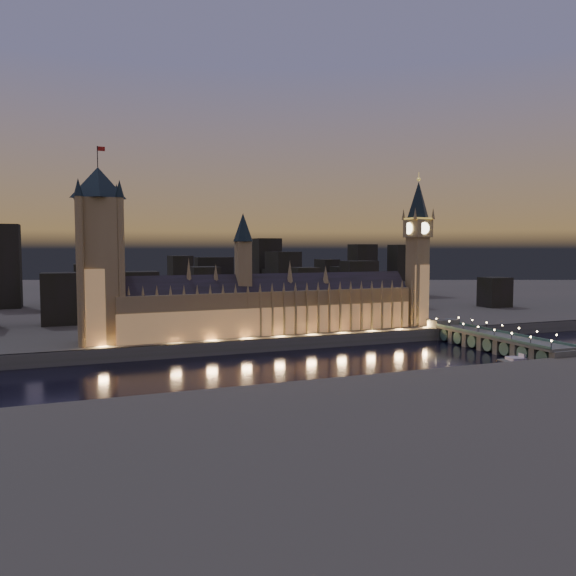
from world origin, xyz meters
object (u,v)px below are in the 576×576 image
object	(u,v)px
westminster_bridge	(491,340)
elizabeth_tower	(418,240)
victoria_tower	(100,247)
palace_of_westminster	(272,305)
river_boat	(540,358)

from	to	relation	value
westminster_bridge	elizabeth_tower	bearing A→B (deg)	99.34
elizabeth_tower	victoria_tower	bearing A→B (deg)	-180.00
palace_of_westminster	victoria_tower	bearing A→B (deg)	179.91
elizabeth_tower	river_boat	distance (m)	123.75
palace_of_westminster	victoria_tower	xyz separation A→B (m)	(-106.10, 0.17, 38.28)
palace_of_westminster	westminster_bridge	world-z (taller)	palace_of_westminster
palace_of_westminster	westminster_bridge	size ratio (longest dim) A/B	1.79
palace_of_westminster	westminster_bridge	xyz separation A→B (m)	(122.64, -65.19, -20.39)
victoria_tower	elizabeth_tower	world-z (taller)	victoria_tower
victoria_tower	river_boat	distance (m)	261.27
victoria_tower	elizabeth_tower	size ratio (longest dim) A/B	1.04
palace_of_westminster	victoria_tower	size ratio (longest dim) A/B	1.76
elizabeth_tower	river_boat	world-z (taller)	elizabeth_tower
palace_of_westminster	elizabeth_tower	size ratio (longest dim) A/B	1.84
victoria_tower	westminster_bridge	bearing A→B (deg)	-15.95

